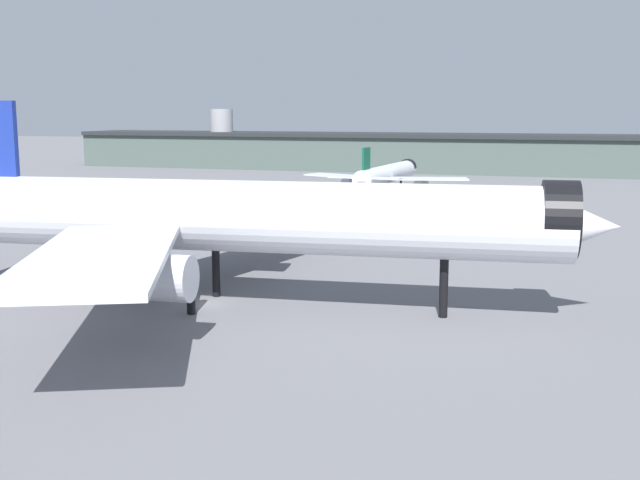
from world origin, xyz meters
TOP-DOWN VIEW (x-y plane):
  - ground at (0.00, 0.00)m, footprint 900.00×900.00m
  - airliner_near_gate at (2.60, -0.37)m, footprint 69.99×63.83m
  - airliner_far_taxiway at (0.74, 97.29)m, footprint 36.46×40.23m
  - terminal_building at (-2.04, 173.24)m, footprint 231.71×35.42m
  - baggage_tug_wing at (-15.24, 35.22)m, footprint 2.73×3.55m

SIDE VIEW (x-z plane):
  - ground at x=0.00m, z-range 0.00..0.00m
  - baggage_tug_wing at x=-15.24m, z-range 0.05..1.90m
  - airliner_far_taxiway at x=0.74m, z-range -0.68..10.76m
  - terminal_building at x=-2.04m, z-range -3.63..15.66m
  - airliner_near_gate at x=2.60m, z-range -1.16..18.34m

